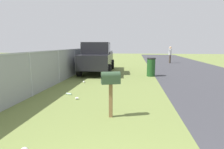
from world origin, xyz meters
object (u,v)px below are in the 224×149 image
Objects in this scene: mailbox at (111,81)px; pickup_truck at (97,57)px; trash_bin at (151,67)px; pedestrian at (170,53)px.

pickup_truck is (7.72, 1.97, 0.12)m from mailbox.
mailbox is 6.86m from trash_bin.
pickup_truck reaches higher than trash_bin.
pedestrian is (7.53, -6.29, -0.08)m from pickup_truck.
pedestrian is (15.25, -4.32, 0.04)m from mailbox.
trash_bin is at bearing -71.98° from pedestrian.
trash_bin is (-1.06, -3.58, -0.53)m from pickup_truck.
pickup_truck is 3.78m from trash_bin.
pedestrian is at bearing 136.22° from pickup_truck.
mailbox is 15.85m from pedestrian.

